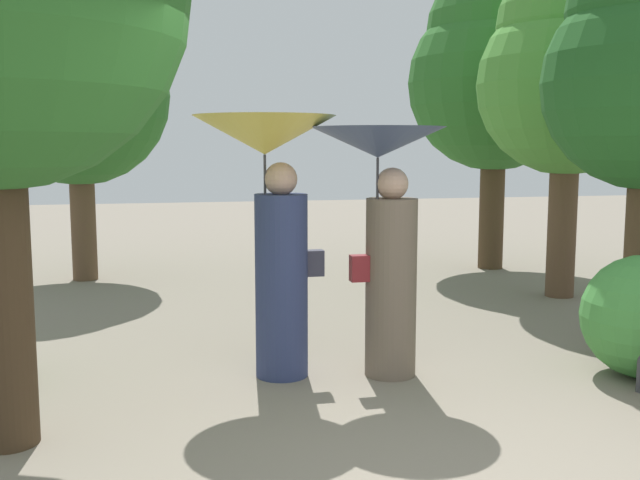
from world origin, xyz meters
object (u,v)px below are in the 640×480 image
at_px(person_right, 384,212).
at_px(tree_near_left, 78,79).
at_px(person_left, 272,198).
at_px(tree_mid_right, 496,67).
at_px(tree_near_right, 569,67).

xyz_separation_m(person_right, tree_near_left, (-2.64, 4.80, 1.35)).
bearing_deg(person_right, person_left, 75.83).
height_order(person_right, tree_near_left, tree_near_left).
height_order(tree_near_left, tree_mid_right, tree_mid_right).
bearing_deg(person_left, person_right, -104.17).
height_order(person_left, tree_mid_right, tree_mid_right).
relative_size(person_left, tree_near_left, 0.50).
relative_size(tree_near_left, tree_mid_right, 0.92).
relative_size(person_left, person_right, 1.04).
bearing_deg(person_left, tree_near_right, -61.96).
distance_m(person_left, tree_near_left, 5.13).
bearing_deg(tree_mid_right, person_left, -131.70).
bearing_deg(person_right, tree_near_right, -53.41).
bearing_deg(person_right, tree_near_left, 25.71).
xyz_separation_m(person_right, tree_mid_right, (3.04, 4.50, 1.59)).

